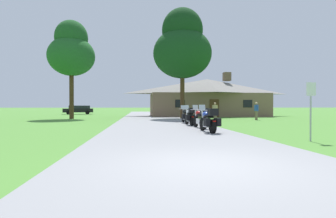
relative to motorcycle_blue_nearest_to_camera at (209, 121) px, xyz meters
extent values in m
plane|color=#4C8433|center=(-1.83, 13.05, -0.61)|extent=(500.00, 500.00, 0.00)
cube|color=gray|center=(-1.83, 11.05, -0.58)|extent=(6.40, 80.00, 0.06)
cylinder|color=black|center=(-0.09, 0.96, -0.23)|extent=(0.17, 0.65, 0.64)
cylinder|color=black|center=(0.04, -0.48, -0.23)|extent=(0.21, 0.65, 0.64)
cube|color=silver|center=(-0.02, 0.22, -0.17)|extent=(0.31, 0.58, 0.30)
ellipsoid|color=#1E3899|center=(-0.04, 0.48, 0.28)|extent=(0.35, 0.55, 0.26)
cube|color=black|center=(0.00, 0.02, 0.19)|extent=(0.33, 0.54, 0.10)
cylinder|color=silver|center=(-0.08, 0.92, 0.47)|extent=(0.66, 0.09, 0.03)
cylinder|color=silver|center=(-0.09, 0.96, 0.13)|extent=(0.08, 0.24, 0.73)
cube|color=#B2BCC6|center=(-0.09, 1.02, 0.61)|extent=(0.33, 0.14, 0.27)
sphere|color=silver|center=(-0.08, 0.92, 0.33)|extent=(0.11, 0.11, 0.11)
cube|color=black|center=(0.05, -0.53, 0.41)|extent=(0.43, 0.39, 0.32)
cube|color=red|center=(0.06, -0.69, 0.00)|extent=(0.14, 0.04, 0.06)
cylinder|color=silver|center=(0.15, -0.14, -0.33)|extent=(0.12, 0.55, 0.07)
cube|color=black|center=(-0.22, -0.45, -0.05)|extent=(0.24, 0.42, 0.36)
cube|color=black|center=(0.30, -0.40, -0.05)|extent=(0.24, 0.42, 0.36)
cylinder|color=black|center=(0.07, 3.39, -0.23)|extent=(0.18, 0.65, 0.64)
cylinder|color=black|center=(0.23, 1.96, -0.23)|extent=(0.23, 0.65, 0.64)
cube|color=silver|center=(0.15, 2.65, -0.17)|extent=(0.32, 0.59, 0.30)
ellipsoid|color=maroon|center=(0.12, 2.91, 0.28)|extent=(0.36, 0.55, 0.26)
cube|color=black|center=(0.18, 2.46, 0.19)|extent=(0.34, 0.55, 0.10)
cylinder|color=silver|center=(0.08, 3.35, 0.47)|extent=(0.66, 0.11, 0.03)
cylinder|color=silver|center=(0.07, 3.39, 0.13)|extent=(0.09, 0.24, 0.73)
cube|color=#B2BCC6|center=(0.06, 3.45, 0.61)|extent=(0.33, 0.14, 0.27)
sphere|color=silver|center=(0.08, 3.35, 0.33)|extent=(0.11, 0.11, 0.11)
cube|color=black|center=(0.24, 1.91, 0.41)|extent=(0.44, 0.40, 0.32)
cube|color=red|center=(0.26, 1.74, 0.00)|extent=(0.14, 0.05, 0.06)
cylinder|color=silver|center=(0.34, 2.29, -0.33)|extent=(0.13, 0.55, 0.07)
cylinder|color=black|center=(-0.04, 5.87, -0.23)|extent=(0.15, 0.65, 0.64)
cylinder|color=black|center=(0.05, 4.43, -0.23)|extent=(0.19, 0.65, 0.64)
cube|color=silver|center=(0.01, 5.13, -0.17)|extent=(0.29, 0.57, 0.30)
ellipsoid|color=#B2B5BC|center=(-0.01, 5.39, 0.28)|extent=(0.33, 0.54, 0.26)
cube|color=black|center=(0.02, 4.93, 0.19)|extent=(0.31, 0.54, 0.10)
cylinder|color=silver|center=(-0.03, 5.83, 0.47)|extent=(0.66, 0.07, 0.03)
cylinder|color=silver|center=(-0.04, 5.87, 0.13)|extent=(0.07, 0.24, 0.73)
cube|color=#B2BCC6|center=(-0.04, 5.93, 0.61)|extent=(0.33, 0.13, 0.27)
sphere|color=silver|center=(-0.03, 5.83, 0.33)|extent=(0.11, 0.11, 0.11)
cube|color=black|center=(0.05, 4.38, 0.41)|extent=(0.42, 0.38, 0.32)
cube|color=red|center=(0.06, 4.22, 0.00)|extent=(0.14, 0.04, 0.06)
cylinder|color=silver|center=(0.17, 4.76, -0.33)|extent=(0.10, 0.55, 0.07)
cube|color=black|center=(-0.21, 4.47, -0.05)|extent=(0.22, 0.41, 0.36)
cube|color=black|center=(0.31, 4.50, -0.05)|extent=(0.22, 0.41, 0.36)
cylinder|color=black|center=(0.11, 8.30, -0.23)|extent=(0.14, 0.64, 0.64)
cylinder|color=black|center=(0.17, 6.87, -0.23)|extent=(0.18, 0.65, 0.64)
cube|color=silver|center=(0.14, 7.57, -0.17)|extent=(0.29, 0.57, 0.30)
ellipsoid|color=black|center=(0.13, 7.83, 0.28)|extent=(0.32, 0.53, 0.26)
cube|color=black|center=(0.15, 7.37, 0.19)|extent=(0.30, 0.53, 0.10)
cylinder|color=silver|center=(0.11, 8.26, 0.47)|extent=(0.66, 0.06, 0.03)
cylinder|color=silver|center=(0.11, 8.30, 0.13)|extent=(0.07, 0.24, 0.73)
cube|color=#B2BCC6|center=(0.10, 8.36, 0.61)|extent=(0.32, 0.12, 0.27)
sphere|color=silver|center=(0.11, 8.26, 0.33)|extent=(0.11, 0.11, 0.11)
cube|color=black|center=(0.17, 6.82, 0.41)|extent=(0.42, 0.38, 0.32)
cube|color=red|center=(0.18, 6.65, 0.00)|extent=(0.14, 0.04, 0.06)
cylinder|color=silver|center=(0.30, 7.19, -0.33)|extent=(0.09, 0.55, 0.07)
cube|color=black|center=(-0.09, 6.90, -0.05)|extent=(0.22, 0.41, 0.36)
cube|color=black|center=(0.43, 6.93, -0.05)|extent=(0.22, 0.41, 0.36)
cube|color=brown|center=(5.44, 21.96, 0.84)|extent=(14.42, 6.65, 2.89)
pyramid|color=gray|center=(5.44, 21.96, 3.22)|extent=(15.28, 7.05, 1.88)
cube|color=brown|center=(8.03, 21.96, 4.51)|extent=(0.90, 0.90, 1.10)
cube|color=#472D19|center=(5.44, 18.60, 0.44)|extent=(1.10, 0.08, 2.10)
cube|color=black|center=(1.40, 18.60, 0.98)|extent=(1.10, 0.06, 0.90)
cube|color=black|center=(9.47, 18.60, 0.98)|extent=(1.10, 0.06, 0.90)
cylinder|color=#75664C|center=(4.28, 13.88, -0.18)|extent=(0.14, 0.14, 0.86)
cylinder|color=#75664C|center=(4.12, 13.96, -0.18)|extent=(0.14, 0.14, 0.86)
cube|color=tan|center=(4.20, 13.92, 0.53)|extent=(0.42, 0.36, 0.56)
cylinder|color=tan|center=(4.40, 13.81, 0.51)|extent=(0.09, 0.09, 0.58)
cylinder|color=tan|center=(3.99, 14.02, 0.51)|extent=(0.09, 0.09, 0.58)
sphere|color=tan|center=(4.20, 13.92, 0.95)|extent=(0.21, 0.21, 0.21)
cylinder|color=#75664C|center=(7.62, 12.14, -0.18)|extent=(0.14, 0.14, 0.86)
cylinder|color=#75664C|center=(7.65, 11.96, -0.18)|extent=(0.14, 0.14, 0.86)
cube|color=#2D56AD|center=(7.63, 12.05, 0.53)|extent=(0.28, 0.39, 0.56)
cylinder|color=#2D56AD|center=(7.59, 12.28, 0.51)|extent=(0.09, 0.09, 0.58)
cylinder|color=#2D56AD|center=(7.67, 11.82, 0.51)|extent=(0.09, 0.09, 0.58)
sphere|color=tan|center=(7.63, 12.05, 0.95)|extent=(0.21, 0.21, 0.21)
cylinder|color=#9EA0A5|center=(2.95, -3.15, 0.44)|extent=(0.06, 0.06, 2.10)
cube|color=silver|center=(2.95, -3.17, 1.29)|extent=(0.36, 0.02, 0.48)
cylinder|color=#422D19|center=(-10.13, 16.25, 1.94)|extent=(0.44, 0.44, 5.09)
ellipsoid|color=#1E5623|center=(-10.13, 16.25, 5.78)|extent=(4.69, 4.69, 3.99)
ellipsoid|color=#1B4E20|center=(-10.13, 16.25, 7.65)|extent=(3.29, 3.29, 3.52)
cylinder|color=#422D19|center=(1.11, 15.07, 1.90)|extent=(0.44, 0.44, 5.02)
ellipsoid|color=#143D19|center=(1.11, 15.07, 6.05)|extent=(5.94, 5.94, 5.05)
ellipsoid|color=#123716|center=(1.11, 15.07, 8.42)|extent=(4.16, 4.16, 4.45)
cube|color=black|center=(-13.01, 32.56, 0.01)|extent=(4.84, 2.58, 0.60)
cube|color=black|center=(-12.81, 32.59, 0.55)|extent=(3.44, 2.13, 0.48)
cylinder|color=black|center=(-14.27, 31.48, -0.29)|extent=(0.67, 0.32, 0.64)
cylinder|color=black|center=(-14.55, 33.15, -0.29)|extent=(0.67, 0.32, 0.64)
cylinder|color=black|center=(-11.46, 31.96, -0.29)|extent=(0.67, 0.32, 0.64)
cylinder|color=black|center=(-11.74, 33.63, -0.29)|extent=(0.67, 0.32, 0.64)
camera|label=1|loc=(-3.22, -12.46, 0.67)|focal=29.22mm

